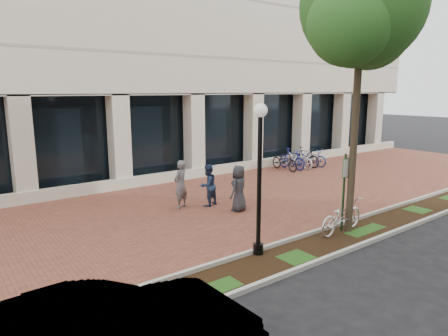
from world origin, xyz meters
TOP-DOWN VIEW (x-y plane):
  - ground at (0.00, 0.00)m, footprint 120.00×120.00m
  - brick_plaza at (0.00, 0.00)m, footprint 40.00×9.00m
  - planting_strip at (0.00, -5.25)m, footprint 40.00×1.50m
  - curb_plaza_side at (0.00, -4.50)m, footprint 40.00×0.12m
  - curb_street_side at (0.00, -6.00)m, footprint 40.00×0.12m
  - parking_sign at (1.23, -4.85)m, footprint 0.34×0.07m
  - lamppost at (-2.09, -4.60)m, footprint 0.36×0.36m
  - street_tree at (1.46, -4.94)m, footprint 4.27×3.56m
  - locked_bicycle at (1.10, -4.90)m, footprint 2.10×0.87m
  - pedestrian_left at (-1.51, 0.42)m, footprint 0.79×0.67m
  - pedestrian_mid at (-0.54, 0.02)m, footprint 0.92×0.79m
  - pedestrian_right at (-0.01, -1.20)m, footprint 0.98×0.81m
  - bollard at (6.94, 2.93)m, footprint 0.12×0.12m
  - bike_rack_cluster at (7.93, 3.16)m, footprint 3.10×2.07m

SIDE VIEW (x-z plane):
  - ground at x=0.00m, z-range 0.00..0.00m
  - brick_plaza at x=0.00m, z-range 0.00..0.01m
  - planting_strip at x=0.00m, z-range 0.00..0.01m
  - curb_plaza_side at x=0.00m, z-range 0.00..0.12m
  - curb_street_side at x=0.00m, z-range 0.00..0.12m
  - bollard at x=6.94m, z-range 0.01..1.02m
  - locked_bicycle at x=1.10m, z-range 0.00..1.08m
  - bike_rack_cluster at x=7.93m, z-range -0.04..1.12m
  - pedestrian_mid at x=-0.54m, z-range 0.00..1.62m
  - pedestrian_right at x=-0.01m, z-range 0.00..1.71m
  - pedestrian_left at x=-1.51m, z-range 0.00..1.83m
  - parking_sign at x=1.23m, z-range 0.33..2.82m
  - lamppost at x=-2.09m, z-range 0.27..4.33m
  - street_tree at x=1.46m, z-range 2.26..10.81m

